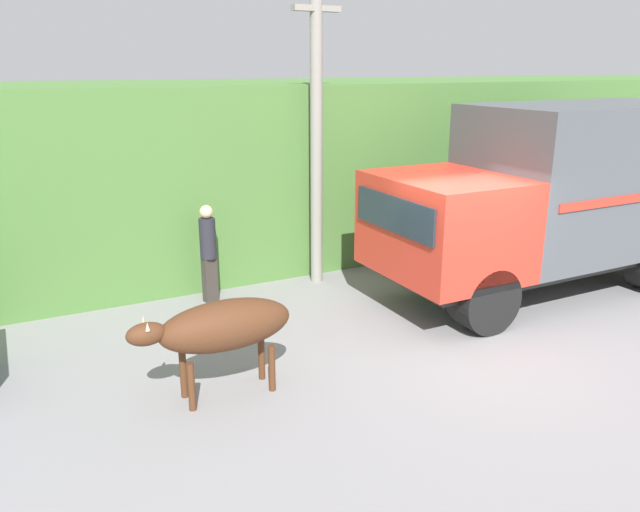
{
  "coord_description": "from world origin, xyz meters",
  "views": [
    {
      "loc": [
        -6.06,
        -6.75,
        4.07
      ],
      "look_at": [
        -2.22,
        0.68,
        1.5
      ],
      "focal_mm": 35.0,
      "sensor_mm": 36.0,
      "label": 1
    }
  ],
  "objects": [
    {
      "name": "brown_cow",
      "position": [
        -3.86,
        0.17,
        0.94
      ],
      "size": [
        2.08,
        0.65,
        1.28
      ],
      "rotation": [
        0.0,
        0.0,
        -0.2
      ],
      "color": "#512D19",
      "rests_on": "ground_plane"
    },
    {
      "name": "hillside_embankment",
      "position": [
        0.0,
        6.84,
        1.85
      ],
      "size": [
        32.0,
        5.81,
        3.71
      ],
      "color": "#4C7A38",
      "rests_on": "ground_plane"
    },
    {
      "name": "ground_plane",
      "position": [
        0.0,
        0.0,
        0.0
      ],
      "size": [
        60.0,
        60.0,
        0.0
      ],
      "primitive_type": "plane",
      "color": "gray"
    },
    {
      "name": "cargo_truck",
      "position": [
        2.96,
        1.17,
        1.84
      ],
      "size": [
        6.67,
        2.5,
        3.4
      ],
      "rotation": [
        0.0,
        0.0,
        -0.01
      ],
      "color": "#2D2D2D",
      "rests_on": "ground_plane"
    },
    {
      "name": "pedestrian_on_hill",
      "position": [
        -2.99,
        3.47,
        1.0
      ],
      "size": [
        0.35,
        0.35,
        1.76
      ],
      "rotation": [
        0.0,
        0.0,
        3.4
      ],
      "color": "#38332D",
      "rests_on": "ground_plane"
    },
    {
      "name": "utility_pole",
      "position": [
        -0.8,
        3.58,
        2.96
      ],
      "size": [
        0.9,
        0.23,
        5.69
      ],
      "color": "gray",
      "rests_on": "ground_plane"
    }
  ]
}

